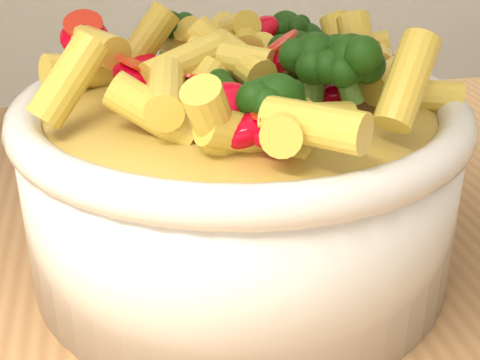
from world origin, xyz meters
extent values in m
cube|color=#A57647|center=(0.00, 0.00, 0.88)|extent=(1.20, 0.80, 0.04)
cylinder|color=silver|center=(-0.05, 0.05, 0.95)|extent=(0.27, 0.27, 0.11)
ellipsoid|color=silver|center=(-0.05, 0.05, 0.92)|extent=(0.25, 0.25, 0.04)
torus|color=silver|center=(-0.05, 0.05, 1.01)|extent=(0.28, 0.28, 0.02)
ellipsoid|color=#E4BC4D|center=(-0.05, 0.05, 1.01)|extent=(0.24, 0.24, 0.03)
camera|label=1|loc=(-0.12, -0.32, 1.14)|focal=50.00mm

